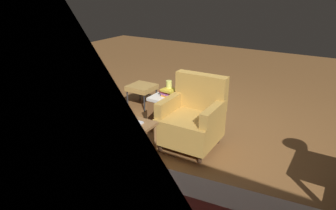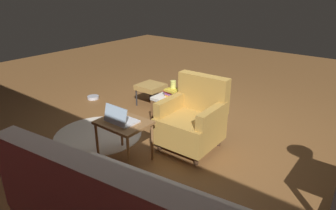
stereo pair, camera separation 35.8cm
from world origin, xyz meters
The scene contains 11 objects.
ground centered at (0.00, 0.00, 0.00)m, with size 12.00×12.00×0.00m, color brown.
armchair centered at (-0.28, 0.22, 0.36)m, with size 0.69×0.69×0.87m.
laptop_desk centered at (0.16, 0.95, 0.42)m, with size 0.56×0.44×0.48m.
laptop centered at (0.16, 0.99, 0.53)m, with size 0.32×0.25×0.21m.
wicker_hamper centered at (0.20, -0.03, 0.24)m, with size 0.45×0.45×0.48m.
book_stack_hamper centered at (0.20, -0.03, 0.53)m, with size 0.26×0.21×0.10m.
yellow_mug centered at (0.23, -0.06, 0.63)m, with size 0.08×0.08×0.10m, color #D8D866.
tv_remote centered at (0.30, -0.11, 0.49)m, with size 0.05×0.16×0.02m, color #262628.
ottoman centered at (1.02, -0.50, 0.31)m, with size 0.40×0.40×0.36m.
circular_rug centered at (0.88, 0.75, 0.01)m, with size 1.16×1.16×0.01m, color beige.
pet_bowl_steel centered at (2.02, -0.08, 0.03)m, with size 0.20×0.20×0.05m, color silver.
Camera 1 is at (-1.79, 3.22, 1.90)m, focal length 32.18 mm.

